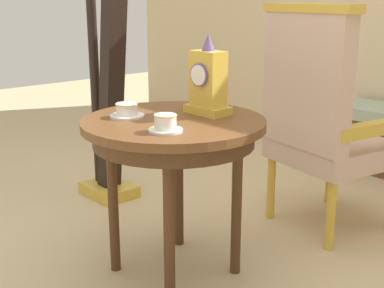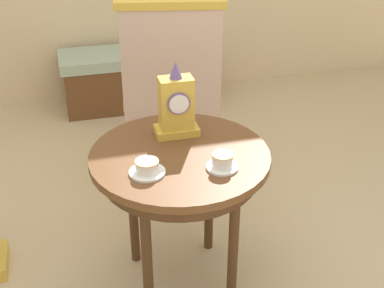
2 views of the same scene
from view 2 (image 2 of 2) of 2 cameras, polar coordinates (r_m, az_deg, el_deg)
name	(u,v)px [view 2 (image 2 of 2)]	position (r m, az deg, el deg)	size (l,w,h in m)	color
ground_plane	(165,274)	(2.66, -2.90, -13.64)	(10.00, 10.00, 0.00)	tan
side_table	(180,169)	(2.27, -1.29, -2.69)	(0.76, 0.76, 0.69)	brown
teacup_left	(147,168)	(2.09, -4.81, -2.52)	(0.14, 0.14, 0.06)	white
teacup_right	(222,162)	(2.11, 3.25, -1.90)	(0.13, 0.13, 0.07)	white
mantel_clock	(176,106)	(2.31, -1.68, 4.01)	(0.19, 0.11, 0.34)	gold
armchair	(172,92)	(3.02, -2.17, 5.53)	(0.63, 0.63, 1.14)	#CCA893
window_bench	(136,78)	(4.21, -6.02, 7.03)	(1.13, 0.40, 0.44)	#9EB299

